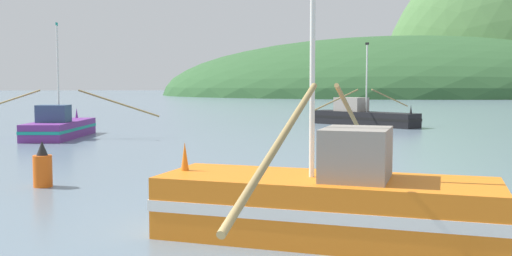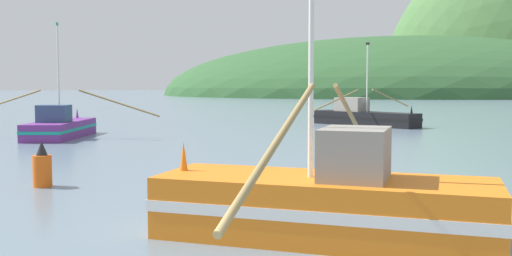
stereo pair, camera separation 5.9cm
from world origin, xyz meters
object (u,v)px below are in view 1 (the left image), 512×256
(fishing_boat_purple, at_px, (60,127))
(fishing_boat_black, at_px, (362,116))
(channel_buoy, at_px, (43,168))
(fishing_boat_orange, at_px, (328,202))

(fishing_boat_purple, bearing_deg, fishing_boat_black, -62.89)
(fishing_boat_purple, bearing_deg, channel_buoy, -162.94)
(channel_buoy, bearing_deg, fishing_boat_orange, -44.97)
(fishing_boat_orange, height_order, channel_buoy, fishing_boat_orange)
(fishing_boat_black, distance_m, channel_buoy, 33.47)
(fishing_boat_orange, bearing_deg, channel_buoy, -18.90)
(fishing_boat_purple, distance_m, fishing_boat_orange, 28.73)
(fishing_boat_black, height_order, channel_buoy, fishing_boat_black)
(fishing_boat_purple, xyz_separation_m, channel_buoy, (2.92, -18.73, -0.03))
(channel_buoy, bearing_deg, fishing_boat_purple, 98.85)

